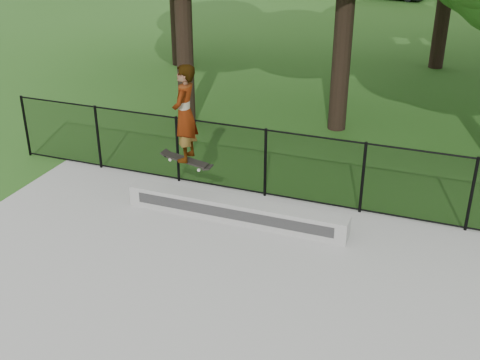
{
  "coord_description": "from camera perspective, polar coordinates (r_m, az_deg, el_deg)",
  "views": [
    {
      "loc": [
        1.53,
        -4.79,
        5.84
      ],
      "look_at": [
        -1.91,
        4.2,
        1.2
      ],
      "focal_mm": 45.0,
      "sensor_mm": 36.0,
      "label": 1
    }
  ],
  "objects": [
    {
      "name": "skater_airborne",
      "position": [
        11.2,
        -5.27,
        6.17
      ],
      "size": [
        0.84,
        0.72,
        1.99
      ],
      "color": "black",
      "rests_on": "ground"
    },
    {
      "name": "grind_ledge",
      "position": [
        11.62,
        -0.47,
        -2.9
      ],
      "size": [
        4.42,
        0.4,
        0.42
      ],
      "primitive_type": "cube",
      "color": "#A5A4A0",
      "rests_on": "concrete_slab"
    },
    {
      "name": "chainlink_fence",
      "position": [
        11.91,
        11.56,
        0.21
      ],
      "size": [
        16.06,
        0.06,
        1.5
      ],
      "color": "black",
      "rests_on": "concrete_slab"
    }
  ]
}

